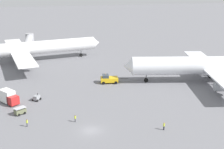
{
  "coord_description": "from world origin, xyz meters",
  "views": [
    {
      "loc": [
        -8.32,
        -59.62,
        31.45
      ],
      "look_at": [
        10.18,
        25.73,
        4.0
      ],
      "focal_mm": 50.07,
      "sensor_mm": 36.0,
      "label": 1
    }
  ],
  "objects_px": {
    "ground_crew_ramp_agent_by_cones": "(27,123)",
    "jet_bridge": "(29,41)",
    "airliner_being_pushed": "(206,66)",
    "airliner_at_gate_left": "(24,49)",
    "ground_crew_marshaller_foreground": "(75,118)",
    "gse_baggage_cart_near_cluster": "(20,111)",
    "gse_catering_truck_tall": "(9,97)",
    "ground_crew_wing_walker_right": "(164,126)",
    "pushback_tug": "(109,79)",
    "gse_gpu_cart_small": "(37,98)"
  },
  "relations": [
    {
      "from": "airliner_being_pushed",
      "to": "ground_crew_ramp_agent_by_cones",
      "type": "bearing_deg",
      "value": -159.34
    },
    {
      "from": "ground_crew_wing_walker_right",
      "to": "jet_bridge",
      "type": "bearing_deg",
      "value": 109.95
    },
    {
      "from": "ground_crew_marshaller_foreground",
      "to": "ground_crew_ramp_agent_by_cones",
      "type": "bearing_deg",
      "value": -179.52
    },
    {
      "from": "airliner_being_pushed",
      "to": "gse_baggage_cart_near_cluster",
      "type": "xyz_separation_m",
      "value": [
        -55.01,
        -13.01,
        -4.31
      ]
    },
    {
      "from": "airliner_at_gate_left",
      "to": "gse_catering_truck_tall",
      "type": "relative_size",
      "value": 9.75
    },
    {
      "from": "airliner_at_gate_left",
      "to": "gse_catering_truck_tall",
      "type": "xyz_separation_m",
      "value": [
        -2.15,
        -41.37,
        -3.42
      ]
    },
    {
      "from": "gse_gpu_cart_small",
      "to": "jet_bridge",
      "type": "height_order",
      "value": "jet_bridge"
    },
    {
      "from": "ground_crew_marshaller_foreground",
      "to": "ground_crew_ramp_agent_by_cones",
      "type": "height_order",
      "value": "ground_crew_ramp_agent_by_cones"
    },
    {
      "from": "pushback_tug",
      "to": "gse_gpu_cart_small",
      "type": "bearing_deg",
      "value": -154.98
    },
    {
      "from": "gse_baggage_cart_near_cluster",
      "to": "ground_crew_ramp_agent_by_cones",
      "type": "height_order",
      "value": "ground_crew_ramp_agent_by_cones"
    },
    {
      "from": "ground_crew_marshaller_foreground",
      "to": "airliner_at_gate_left",
      "type": "bearing_deg",
      "value": 103.56
    },
    {
      "from": "gse_baggage_cart_near_cluster",
      "to": "ground_crew_ramp_agent_by_cones",
      "type": "distance_m",
      "value": 7.27
    },
    {
      "from": "gse_baggage_cart_near_cluster",
      "to": "jet_bridge",
      "type": "bearing_deg",
      "value": 90.33
    },
    {
      "from": "airliner_being_pushed",
      "to": "airliner_at_gate_left",
      "type": "bearing_deg",
      "value": 147.33
    },
    {
      "from": "pushback_tug",
      "to": "jet_bridge",
      "type": "bearing_deg",
      "value": 116.14
    },
    {
      "from": "airliner_at_gate_left",
      "to": "pushback_tug",
      "type": "height_order",
      "value": "airliner_at_gate_left"
    },
    {
      "from": "ground_crew_marshaller_foreground",
      "to": "jet_bridge",
      "type": "bearing_deg",
      "value": 99.39
    },
    {
      "from": "pushback_tug",
      "to": "ground_crew_ramp_agent_by_cones",
      "type": "bearing_deg",
      "value": -132.94
    },
    {
      "from": "ground_crew_ramp_agent_by_cones",
      "to": "jet_bridge",
      "type": "xyz_separation_m",
      "value": [
        -2.3,
        77.75,
        3.24
      ]
    },
    {
      "from": "airliner_at_gate_left",
      "to": "gse_baggage_cart_near_cluster",
      "type": "xyz_separation_m",
      "value": [
        1.04,
        -48.95,
        -4.31
      ]
    },
    {
      "from": "airliner_being_pushed",
      "to": "ground_crew_marshaller_foreground",
      "type": "distance_m",
      "value": 47.21
    },
    {
      "from": "ground_crew_marshaller_foreground",
      "to": "ground_crew_ramp_agent_by_cones",
      "type": "relative_size",
      "value": 0.97
    },
    {
      "from": "ground_crew_wing_walker_right",
      "to": "gse_catering_truck_tall",
      "type": "bearing_deg",
      "value": 146.52
    },
    {
      "from": "gse_gpu_cart_small",
      "to": "jet_bridge",
      "type": "relative_size",
      "value": 0.12
    },
    {
      "from": "gse_catering_truck_tall",
      "to": "airliner_being_pushed",
      "type": "bearing_deg",
      "value": 5.33
    },
    {
      "from": "gse_gpu_cart_small",
      "to": "jet_bridge",
      "type": "bearing_deg",
      "value": 93.76
    },
    {
      "from": "gse_baggage_cart_near_cluster",
      "to": "jet_bridge",
      "type": "xyz_separation_m",
      "value": [
        -0.41,
        70.73,
        3.3
      ]
    },
    {
      "from": "gse_catering_truck_tall",
      "to": "ground_crew_wing_walker_right",
      "type": "bearing_deg",
      "value": -33.48
    },
    {
      "from": "pushback_tug",
      "to": "ground_crew_wing_walker_right",
      "type": "xyz_separation_m",
      "value": [
        5.27,
        -33.0,
        -0.35
      ]
    },
    {
      "from": "airliner_at_gate_left",
      "to": "gse_gpu_cart_small",
      "type": "height_order",
      "value": "airliner_at_gate_left"
    },
    {
      "from": "ground_crew_ramp_agent_by_cones",
      "to": "airliner_at_gate_left",
      "type": "bearing_deg",
      "value": 93.0
    },
    {
      "from": "airliner_being_pushed",
      "to": "jet_bridge",
      "type": "xyz_separation_m",
      "value": [
        -55.42,
        57.72,
        -1.01
      ]
    },
    {
      "from": "airliner_being_pushed",
      "to": "gse_catering_truck_tall",
      "type": "distance_m",
      "value": 58.55
    },
    {
      "from": "ground_crew_ramp_agent_by_cones",
      "to": "ground_crew_marshaller_foreground",
      "type": "bearing_deg",
      "value": 0.48
    },
    {
      "from": "airliner_being_pushed",
      "to": "gse_baggage_cart_near_cluster",
      "type": "relative_size",
      "value": 16.02
    },
    {
      "from": "airliner_at_gate_left",
      "to": "jet_bridge",
      "type": "relative_size",
      "value": 2.63
    },
    {
      "from": "gse_gpu_cart_small",
      "to": "gse_catering_truck_tall",
      "type": "distance_m",
      "value": 6.99
    },
    {
      "from": "ground_crew_marshaller_foreground",
      "to": "jet_bridge",
      "type": "height_order",
      "value": "jet_bridge"
    },
    {
      "from": "airliner_being_pushed",
      "to": "pushback_tug",
      "type": "relative_size",
      "value": 5.85
    },
    {
      "from": "gse_catering_truck_tall",
      "to": "gse_baggage_cart_near_cluster",
      "type": "bearing_deg",
      "value": -67.17
    },
    {
      "from": "gse_catering_truck_tall",
      "to": "ground_crew_ramp_agent_by_cones",
      "type": "bearing_deg",
      "value": -70.78
    },
    {
      "from": "airliner_at_gate_left",
      "to": "ground_crew_wing_walker_right",
      "type": "relative_size",
      "value": 34.48
    },
    {
      "from": "gse_gpu_cart_small",
      "to": "ground_crew_marshaller_foreground",
      "type": "xyz_separation_m",
      "value": [
        8.72,
        -15.03,
        0.09
      ]
    },
    {
      "from": "airliner_at_gate_left",
      "to": "gse_catering_truck_tall",
      "type": "distance_m",
      "value": 41.56
    },
    {
      "from": "airliner_at_gate_left",
      "to": "airliner_being_pushed",
      "type": "distance_m",
      "value": 66.58
    },
    {
      "from": "airliner_being_pushed",
      "to": "pushback_tug",
      "type": "height_order",
      "value": "airliner_being_pushed"
    },
    {
      "from": "pushback_tug",
      "to": "ground_crew_wing_walker_right",
      "type": "height_order",
      "value": "pushback_tug"
    },
    {
      "from": "ground_crew_wing_walker_right",
      "to": "jet_bridge",
      "type": "distance_m",
      "value": 91.04
    },
    {
      "from": "pushback_tug",
      "to": "ground_crew_wing_walker_right",
      "type": "distance_m",
      "value": 33.42
    },
    {
      "from": "ground_crew_marshaller_foreground",
      "to": "gse_baggage_cart_near_cluster",
      "type": "bearing_deg",
      "value": 150.89
    }
  ]
}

